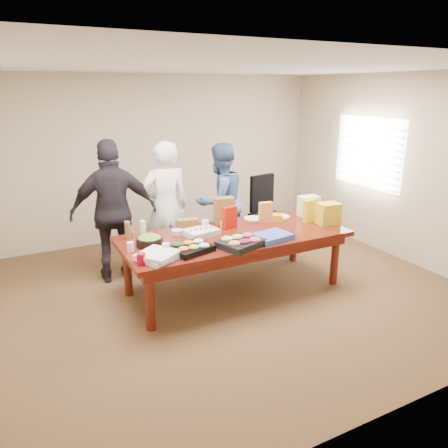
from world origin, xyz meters
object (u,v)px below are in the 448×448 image
office_chair (268,214)px  person_center (166,207)px  person_right (220,201)px  sheet_cake (201,232)px  salad_bowl (150,241)px  conference_table (234,262)px

office_chair → person_center: person_center is taller
person_right → person_center: bearing=-7.1°
sheet_cake → salad_bowl: size_ratio=1.27×
salad_bowl → person_right: bearing=36.1°
conference_table → sheet_cake: size_ratio=7.10×
office_chair → person_right: person_right is taller
office_chair → salad_bowl: 2.54m
person_center → person_right: 0.89m
person_right → sheet_cake: (-0.74, -0.96, -0.08)m
person_right → sheet_cake: bearing=38.9°
person_right → salad_bowl: 1.76m
conference_table → person_center: person_center is taller
conference_table → person_center: bearing=117.3°
office_chair → salad_bowl: bearing=-164.7°
person_center → conference_table: bearing=119.7°
office_chair → sheet_cake: size_ratio=2.77×
office_chair → person_right: bearing=172.1°
person_center → sheet_cake: bearing=102.2°
conference_table → office_chair: size_ratio=2.56×
office_chair → person_center: (-1.77, -0.12, 0.36)m
person_center → sheet_cake: 0.88m
person_center → office_chair: bearing=-173.6°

